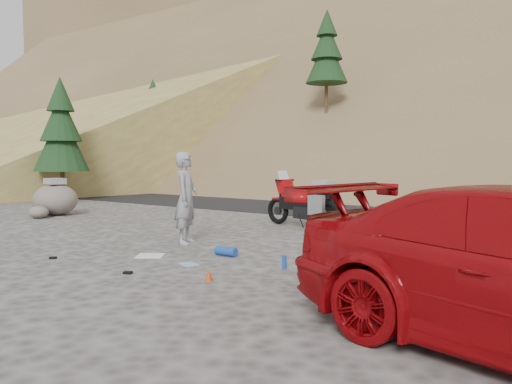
# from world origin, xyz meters

# --- Properties ---
(ground) EXTENTS (140.00, 140.00, 0.00)m
(ground) POSITION_xyz_m (0.00, 0.00, 0.00)
(ground) COLOR #44413F
(ground) RESTS_ON ground
(road) EXTENTS (120.00, 7.00, 0.05)m
(road) POSITION_xyz_m (0.00, 9.00, 0.00)
(road) COLOR black
(road) RESTS_ON ground
(conifer_verge) EXTENTS (2.20, 2.20, 5.04)m
(conifer_verge) POSITION_xyz_m (-11.00, 4.50, 2.89)
(conifer_verge) COLOR #3D2A16
(conifer_verge) RESTS_ON ground
(motorcycle) EXTENTS (2.41, 0.97, 1.45)m
(motorcycle) POSITION_xyz_m (0.91, 3.53, 0.62)
(motorcycle) COLOR black
(motorcycle) RESTS_ON ground
(man) EXTENTS (0.70, 0.81, 1.89)m
(man) POSITION_xyz_m (0.09, 0.06, 0.00)
(man) COLOR gray
(man) RESTS_ON ground
(boulder) EXTENTS (1.87, 1.76, 1.14)m
(boulder) POSITION_xyz_m (-6.79, 1.49, 0.50)
(boulder) COLOR #5C564F
(boulder) RESTS_ON ground
(small_rock) EXTENTS (0.71, 0.67, 0.36)m
(small_rock) POSITION_xyz_m (-6.45, 0.72, 0.18)
(small_rock) COLOR #5C564F
(small_rock) RESTS_ON ground
(gear_white_cloth) EXTENTS (0.62, 0.61, 0.02)m
(gear_white_cloth) POSITION_xyz_m (0.49, -1.31, 0.01)
(gear_white_cloth) COLOR white
(gear_white_cloth) RESTS_ON ground
(gear_blue_mat) EXTENTS (0.42, 0.18, 0.17)m
(gear_blue_mat) POSITION_xyz_m (1.59, -0.50, 0.08)
(gear_blue_mat) COLOR #194197
(gear_blue_mat) RESTS_ON ground
(gear_bottle) EXTENTS (0.09, 0.09, 0.21)m
(gear_bottle) POSITION_xyz_m (3.00, -0.77, 0.10)
(gear_bottle) COLOR #194197
(gear_bottle) RESTS_ON ground
(gear_funnel) EXTENTS (0.13, 0.13, 0.16)m
(gear_funnel) POSITION_xyz_m (2.54, -2.07, 0.08)
(gear_funnel) COLOR red
(gear_funnel) RESTS_ON ground
(gear_glove_a) EXTENTS (0.15, 0.13, 0.04)m
(gear_glove_a) POSITION_xyz_m (1.25, -2.45, 0.02)
(gear_glove_a) COLOR black
(gear_glove_a) RESTS_ON ground
(gear_glove_b) EXTENTS (0.14, 0.13, 0.04)m
(gear_glove_b) POSITION_xyz_m (-0.71, -2.46, 0.02)
(gear_glove_b) COLOR black
(gear_glove_b) RESTS_ON ground
(gear_blue_cloth) EXTENTS (0.39, 0.35, 0.01)m
(gear_blue_cloth) POSITION_xyz_m (1.56, -1.44, 0.01)
(gear_blue_cloth) COLOR #7DAAC1
(gear_blue_cloth) RESTS_ON ground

